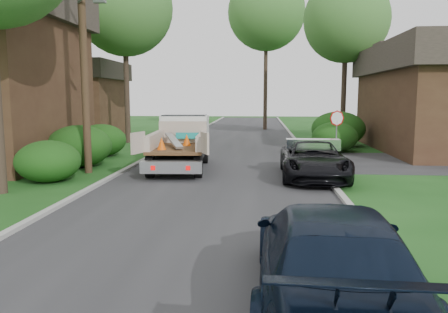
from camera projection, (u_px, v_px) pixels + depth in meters
name	position (u px, v px, depth m)	size (l,w,h in m)	color
ground	(206.00, 205.00, 12.64)	(120.00, 120.00, 0.00)	#174413
road	(230.00, 158.00, 22.51)	(8.00, 90.00, 0.02)	#28282B
curb_left	(152.00, 156.00, 22.84)	(0.20, 90.00, 0.12)	#9E9E99
curb_right	(310.00, 157.00, 22.17)	(0.20, 90.00, 0.12)	#9E9E99
stop_sign	(337.00, 125.00, 20.86)	(0.71, 0.32, 2.48)	slate
utility_pole	(84.00, 44.00, 17.31)	(2.42, 1.25, 10.00)	#382619
house_left_far	(73.00, 98.00, 35.06)	(7.56, 7.56, 6.00)	#3B2418
hedge_left_a	(48.00, 161.00, 16.01)	(2.34, 2.34, 1.53)	#0F4411
hedge_left_b	(79.00, 146.00, 19.47)	(2.86, 2.86, 1.87)	#0F4411
hedge_left_c	(101.00, 140.00, 22.96)	(2.60, 2.60, 1.70)	#0F4411
hedge_right_a	(335.00, 137.00, 24.88)	(2.60, 2.60, 1.70)	#0F4411
hedge_right_b	(338.00, 129.00, 27.75)	(3.38, 3.38, 2.21)	#0F4411
tree_left_far	(124.00, 8.00, 28.83)	(6.40, 6.40, 12.20)	#2D2119
tree_right_far	(346.00, 20.00, 30.63)	(6.00, 6.00, 11.50)	#2D2119
tree_center_far	(266.00, 12.00, 40.62)	(7.20, 7.20, 14.60)	#2D2119
flatbed_truck	(183.00, 139.00, 19.65)	(2.87, 6.18, 2.29)	black
black_pickup	(313.00, 160.00, 16.69)	(2.41, 5.23, 1.45)	black
navy_suv	(330.00, 256.00, 6.39)	(2.19, 5.38, 1.56)	black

